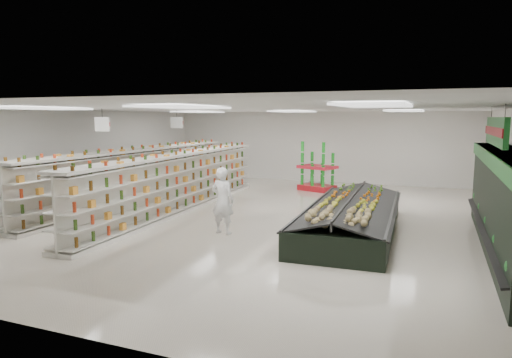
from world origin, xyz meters
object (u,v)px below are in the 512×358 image
at_px(gondola_left, 139,177).
at_px(gondola_center, 179,185).
at_px(soda_endcap, 317,169).
at_px(shopper_background, 216,172).
at_px(shopper_main, 223,201).
at_px(produce_island, 351,215).

bearing_deg(gondola_left, gondola_center, -21.56).
relative_size(soda_endcap, shopper_background, 1.20).
xyz_separation_m(gondola_left, shopper_background, (1.43, 3.15, -0.10)).
relative_size(gondola_center, soda_endcap, 5.86).
relative_size(gondola_left, soda_endcap, 5.95).
bearing_deg(shopper_main, shopper_background, -56.10).
bearing_deg(shopper_main, soda_endcap, -88.26).
bearing_deg(soda_endcap, produce_island, -68.29).
relative_size(gondola_center, produce_island, 1.69).
height_order(produce_island, soda_endcap, soda_endcap).
xyz_separation_m(gondola_left, produce_island, (7.71, -1.51, -0.43)).
xyz_separation_m(produce_island, soda_endcap, (-2.47, 6.19, 0.46)).
bearing_deg(shopper_background, gondola_center, -179.92).
bearing_deg(shopper_main, gondola_center, -33.57).
xyz_separation_m(gondola_center, produce_island, (5.53, -0.62, -0.42)).
relative_size(soda_endcap, shopper_main, 1.06).
height_order(gondola_left, produce_island, gondola_left).
xyz_separation_m(soda_endcap, shopper_background, (-3.81, -1.53, -0.12)).
distance_m(gondola_center, produce_island, 5.58).
relative_size(gondola_center, shopper_main, 6.19).
relative_size(gondola_left, shopper_background, 7.12).
relative_size(gondola_left, gondola_center, 1.02).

